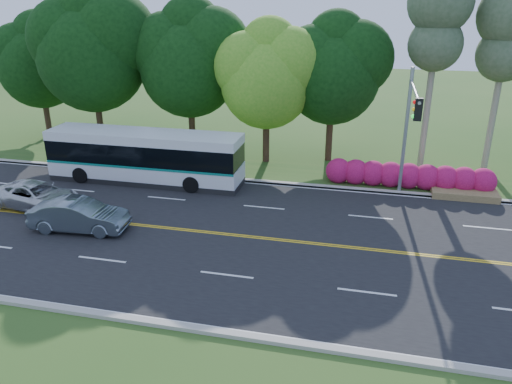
% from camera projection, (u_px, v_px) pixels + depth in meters
% --- Properties ---
extents(ground, '(120.00, 120.00, 0.00)m').
position_uv_depth(ground, '(258.00, 238.00, 23.02)').
color(ground, '#2C551C').
rests_on(ground, ground).
extents(road, '(60.00, 14.00, 0.02)m').
position_uv_depth(road, '(258.00, 238.00, 23.02)').
color(road, black).
rests_on(road, ground).
extents(curb_north, '(60.00, 0.30, 0.15)m').
position_uv_depth(curb_north, '(285.00, 183.00, 29.47)').
color(curb_north, '#A9A498').
rests_on(curb_north, ground).
extents(curb_south, '(60.00, 0.30, 0.15)m').
position_uv_depth(curb_south, '(210.00, 331.00, 16.52)').
color(curb_south, '#A9A498').
rests_on(curb_south, ground).
extents(grass_verge, '(60.00, 4.00, 0.10)m').
position_uv_depth(grass_verge, '(290.00, 174.00, 31.15)').
color(grass_verge, '#2C551C').
rests_on(grass_verge, ground).
extents(lane_markings, '(57.60, 13.82, 0.00)m').
position_uv_depth(lane_markings, '(256.00, 237.00, 23.03)').
color(lane_markings, gold).
rests_on(lane_markings, road).
extents(tree_row, '(44.70, 9.10, 13.84)m').
position_uv_depth(tree_row, '(223.00, 56.00, 32.62)').
color(tree_row, black).
rests_on(tree_row, ground).
extents(bougainvillea_hedge, '(9.50, 2.25, 1.50)m').
position_uv_depth(bougainvillea_hedge, '(412.00, 177.00, 28.62)').
color(bougainvillea_hedge, '#940C41').
rests_on(bougainvillea_hedge, ground).
extents(traffic_signal, '(0.42, 6.10, 7.00)m').
position_uv_depth(traffic_signal, '(410.00, 120.00, 24.82)').
color(traffic_signal, '#94979C').
rests_on(traffic_signal, ground).
extents(transit_bus, '(11.56, 2.57, 3.03)m').
position_uv_depth(transit_bus, '(145.00, 157.00, 29.45)').
color(transit_bus, white).
rests_on(transit_bus, road).
extents(sedan, '(4.69, 1.97, 1.51)m').
position_uv_depth(sedan, '(79.00, 215.00, 23.49)').
color(sedan, slate).
rests_on(sedan, road).
extents(suv, '(5.14, 3.00, 1.34)m').
position_uv_depth(suv, '(37.00, 196.00, 26.03)').
color(suv, silver).
rests_on(suv, road).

